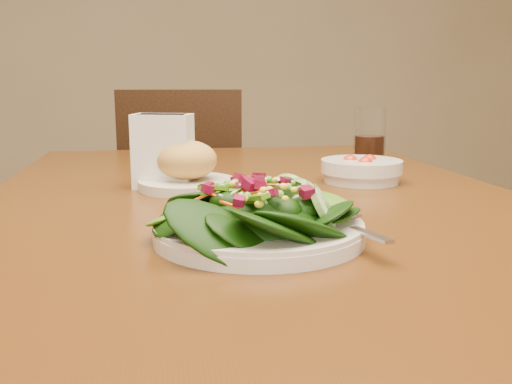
# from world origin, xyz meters

# --- Properties ---
(dining_table) EXTENTS (0.90, 1.40, 0.75)m
(dining_table) POSITION_xyz_m (0.00, 0.00, 0.65)
(dining_table) COLOR #4B2109
(dining_table) RESTS_ON ground_plane
(chair_far) EXTENTS (0.47, 0.47, 0.91)m
(chair_far) POSITION_xyz_m (-0.08, 1.08, 0.48)
(chair_far) COLOR black
(chair_far) RESTS_ON ground_plane
(salad_plate) EXTENTS (0.26, 0.26, 0.07)m
(salad_plate) POSITION_xyz_m (-0.03, -0.23, 0.78)
(salad_plate) COLOR silver
(salad_plate) RESTS_ON dining_table
(bread_plate) EXTENTS (0.17, 0.17, 0.09)m
(bread_plate) POSITION_xyz_m (-0.11, 0.11, 0.79)
(bread_plate) COLOR silver
(bread_plate) RESTS_ON dining_table
(tomato_bowl) EXTENTS (0.15, 0.15, 0.05)m
(tomato_bowl) POSITION_xyz_m (0.22, 0.13, 0.77)
(tomato_bowl) COLOR silver
(tomato_bowl) RESTS_ON dining_table
(drinking_glass) EXTENTS (0.07, 0.07, 0.13)m
(drinking_glass) POSITION_xyz_m (0.32, 0.35, 0.80)
(drinking_glass) COLOR silver
(drinking_glass) RESTS_ON dining_table
(napkin_holder) EXTENTS (0.11, 0.08, 0.13)m
(napkin_holder) POSITION_xyz_m (-0.15, 0.13, 0.82)
(napkin_holder) COLOR white
(napkin_holder) RESTS_ON dining_table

